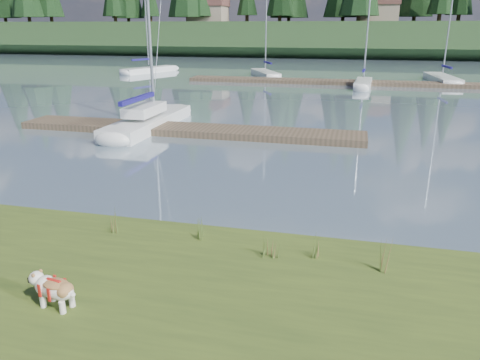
# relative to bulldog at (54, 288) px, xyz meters

# --- Properties ---
(ground) EXTENTS (200.00, 200.00, 0.00)m
(ground) POSITION_rel_bulldog_xyz_m (1.10, 35.18, -0.69)
(ground) COLOR slate
(ground) RESTS_ON ground
(bank) EXTENTS (60.00, 9.00, 0.35)m
(bank) POSITION_rel_bulldog_xyz_m (1.10, -0.82, -0.51)
(bank) COLOR #40521B
(bank) RESTS_ON ground
(ridge) EXTENTS (200.00, 20.00, 5.00)m
(ridge) POSITION_rel_bulldog_xyz_m (1.10, 78.18, 1.81)
(ridge) COLOR #1F361A
(ridge) RESTS_ON ground
(bulldog) EXTENTS (0.92, 0.47, 0.54)m
(bulldog) POSITION_rel_bulldog_xyz_m (0.00, 0.00, 0.00)
(bulldog) COLOR silver
(bulldog) RESTS_ON bank
(sailboat_main) EXTENTS (1.65, 8.14, 11.78)m
(sailboat_main) POSITION_rel_bulldog_xyz_m (-5.05, 15.38, -0.27)
(sailboat_main) COLOR silver
(sailboat_main) RESTS_ON ground
(dock_near) EXTENTS (16.00, 2.00, 0.30)m
(dock_near) POSITION_rel_bulldog_xyz_m (-2.90, 14.18, -0.54)
(dock_near) COLOR #4C3D2C
(dock_near) RESTS_ON ground
(dock_far) EXTENTS (26.00, 2.20, 0.30)m
(dock_far) POSITION_rel_bulldog_xyz_m (3.10, 35.18, -0.54)
(dock_far) COLOR #4C3D2C
(dock_far) RESTS_ON ground
(sailboat_bg_0) EXTENTS (4.25, 7.50, 10.94)m
(sailboat_bg_0) POSITION_rel_bulldog_xyz_m (-16.37, 41.11, -0.37)
(sailboat_bg_0) COLOR silver
(sailboat_bg_0) RESTS_ON ground
(sailboat_bg_1) EXTENTS (4.24, 6.80, 10.43)m
(sailboat_bg_1) POSITION_rel_bulldog_xyz_m (-4.32, 39.80, -0.36)
(sailboat_bg_1) COLOR silver
(sailboat_bg_1) RESTS_ON ground
(sailboat_bg_2) EXTENTS (1.50, 6.00, 9.15)m
(sailboat_bg_2) POSITION_rel_bulldog_xyz_m (5.04, 33.74, -0.35)
(sailboat_bg_2) COLOR silver
(sailboat_bg_2) RESTS_ON ground
(sailboat_bg_3) EXTENTS (2.38, 8.25, 11.93)m
(sailboat_bg_3) POSITION_rel_bulldog_xyz_m (11.60, 39.20, -0.36)
(sailboat_bg_3) COLOR silver
(sailboat_bg_3) RESTS_ON ground
(weed_0) EXTENTS (0.17, 0.14, 0.53)m
(weed_0) POSITION_rel_bulldog_xyz_m (1.45, 3.00, -0.12)
(weed_0) COLOR #475B23
(weed_0) RESTS_ON bank
(weed_1) EXTENTS (0.17, 0.14, 0.50)m
(weed_1) POSITION_rel_bulldog_xyz_m (2.93, 2.51, -0.13)
(weed_1) COLOR #475B23
(weed_1) RESTS_ON bank
(weed_2) EXTENTS (0.17, 0.14, 0.62)m
(weed_2) POSITION_rel_bulldog_xyz_m (3.92, 2.71, -0.08)
(weed_2) COLOR #475B23
(weed_2) RESTS_ON bank
(weed_3) EXTENTS (0.17, 0.14, 0.63)m
(weed_3) POSITION_rel_bulldog_xyz_m (-0.49, 2.81, -0.08)
(weed_3) COLOR #475B23
(weed_3) RESTS_ON bank
(weed_4) EXTENTS (0.17, 0.14, 0.38)m
(weed_4) POSITION_rel_bulldog_xyz_m (3.17, 2.53, -0.18)
(weed_4) COLOR #475B23
(weed_4) RESTS_ON bank
(weed_5) EXTENTS (0.17, 0.14, 0.69)m
(weed_5) POSITION_rel_bulldog_xyz_m (5.19, 2.48, -0.05)
(weed_5) COLOR #475B23
(weed_5) RESTS_ON bank
(mud_lip) EXTENTS (60.00, 0.50, 0.14)m
(mud_lip) POSITION_rel_bulldog_xyz_m (1.10, 3.58, -0.62)
(mud_lip) COLOR #33281C
(mud_lip) RESTS_ON ground
(house_0) EXTENTS (6.30, 5.30, 4.65)m
(house_0) POSITION_rel_bulldog_xyz_m (-20.90, 75.18, 6.62)
(house_0) COLOR gray
(house_0) RESTS_ON ridge
(house_1) EXTENTS (6.30, 5.30, 4.65)m
(house_1) POSITION_rel_bulldog_xyz_m (7.10, 76.18, 6.62)
(house_1) COLOR gray
(house_1) RESTS_ON ridge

